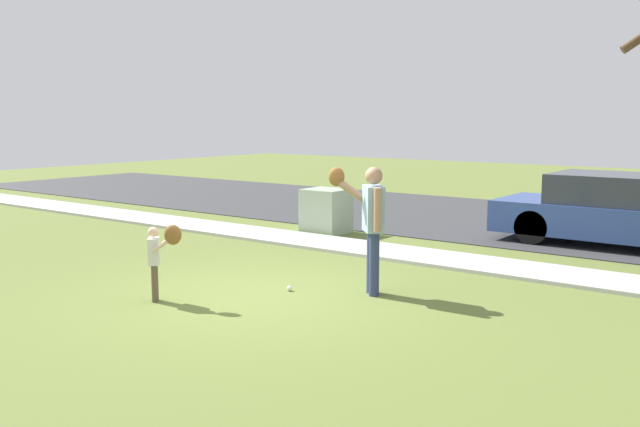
% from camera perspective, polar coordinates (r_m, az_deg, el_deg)
% --- Properties ---
extents(ground_plane, '(48.00, 48.00, 0.00)m').
position_cam_1_polar(ground_plane, '(12.12, 6.04, -3.45)').
color(ground_plane, olive).
extents(sidewalk_strip, '(36.00, 1.20, 0.06)m').
position_cam_1_polar(sidewalk_strip, '(12.20, 6.28, -3.23)').
color(sidewalk_strip, '#B2B2AD').
rests_on(sidewalk_strip, ground).
extents(road_surface, '(36.00, 6.80, 0.02)m').
position_cam_1_polar(road_surface, '(16.64, 15.11, -0.52)').
color(road_surface, '#38383A').
rests_on(road_surface, ground).
extents(person_adult, '(0.87, 0.49, 1.73)m').
position_cam_1_polar(person_adult, '(9.29, 4.15, -0.27)').
color(person_adult, navy).
rests_on(person_adult, ground).
extents(person_child, '(0.55, 0.34, 1.03)m').
position_cam_1_polar(person_child, '(9.18, -13.11, -3.05)').
color(person_child, brown).
rests_on(person_child, ground).
extents(baseball, '(0.07, 0.07, 0.07)m').
position_cam_1_polar(baseball, '(9.63, -2.54, -6.19)').
color(baseball, white).
rests_on(baseball, ground).
extents(utility_cabinet, '(0.86, 0.77, 0.91)m').
position_cam_1_polar(utility_cabinet, '(14.31, 0.51, 0.21)').
color(utility_cabinet, '#9EB293').
rests_on(utility_cabinet, ground).
extents(parked_wagon_blue, '(4.50, 1.80, 1.33)m').
position_cam_1_polar(parked_wagon_blue, '(13.88, 23.70, 0.15)').
color(parked_wagon_blue, '#2D478C').
rests_on(parked_wagon_blue, road_surface).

